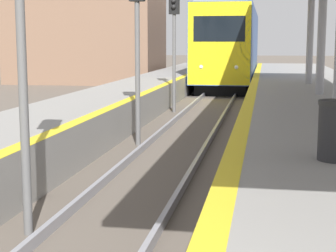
% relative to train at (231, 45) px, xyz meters
% --- Properties ---
extents(train, '(2.86, 17.47, 4.53)m').
position_rel_train_xyz_m(train, '(0.00, 0.00, 0.00)').
color(train, black).
rests_on(train, ground).
extents(signal_mid, '(0.36, 0.31, 4.37)m').
position_rel_train_xyz_m(signal_mid, '(-0.98, -20.50, 0.76)').
color(signal_mid, '#595959').
rests_on(signal_mid, ground).
extents(signal_far, '(0.36, 0.31, 4.37)m').
position_rel_train_xyz_m(signal_far, '(-1.15, -13.95, 0.76)').
color(signal_far, '#595959').
rests_on(signal_far, ground).
extents(station_building, '(9.30, 6.21, 6.29)m').
position_rel_train_xyz_m(station_building, '(-8.86, 0.04, 0.85)').
color(station_building, brown).
rests_on(station_building, ground).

